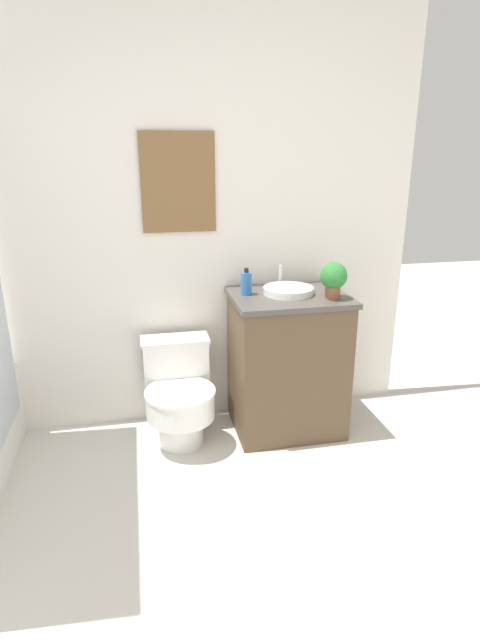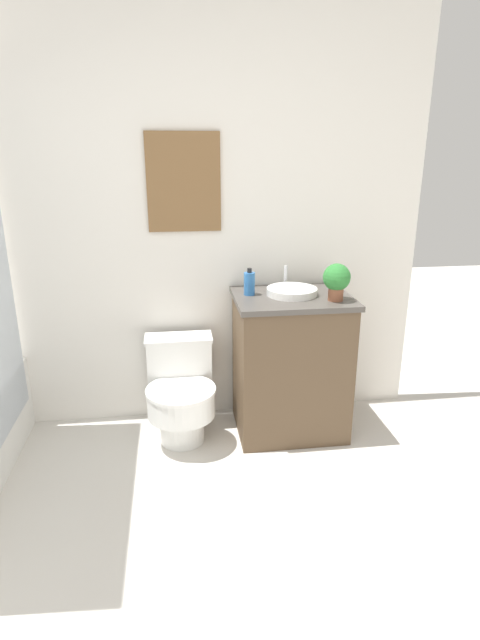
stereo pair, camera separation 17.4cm
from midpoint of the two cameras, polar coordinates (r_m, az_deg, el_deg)
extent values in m
cube|color=white|center=(2.92, -12.22, 11.48)|extent=(3.57, 0.05, 2.50)
cube|color=brown|center=(2.87, -4.68, 15.39)|extent=(0.41, 0.02, 0.54)
cube|color=silver|center=(2.86, -4.67, 15.38)|extent=(0.38, 0.01, 0.51)
cylinder|color=white|center=(2.95, -4.91, -11.91)|extent=(0.25, 0.25, 0.19)
cylinder|color=white|center=(2.83, -4.95, -9.48)|extent=(0.38, 0.38, 0.14)
cylinder|color=white|center=(2.79, -5.00, -8.03)|extent=(0.39, 0.39, 0.02)
cube|color=white|center=(2.99, -5.27, -5.12)|extent=(0.37, 0.17, 0.32)
cube|color=white|center=(2.92, -5.37, -2.08)|extent=(0.39, 0.18, 0.02)
cube|color=brown|center=(2.95, 7.44, -5.35)|extent=(0.62, 0.49, 0.80)
cube|color=#4C4742|center=(2.81, 7.79, 2.44)|extent=(0.65, 0.52, 0.03)
cylinder|color=white|center=(2.82, 7.71, 3.24)|extent=(0.28, 0.28, 0.04)
cylinder|color=silver|center=(2.96, 6.91, 4.92)|extent=(0.02, 0.02, 0.13)
cylinder|color=#2D6BB2|center=(2.79, 2.87, 4.14)|extent=(0.06, 0.06, 0.13)
cylinder|color=black|center=(2.77, 2.89, 5.67)|extent=(0.02, 0.02, 0.02)
cylinder|color=brown|center=(2.75, 12.67, 2.88)|extent=(0.08, 0.08, 0.07)
sphere|color=#2D7A33|center=(2.73, 12.81, 4.77)|extent=(0.15, 0.15, 0.15)
camera|label=1|loc=(0.09, -88.08, 0.64)|focal=28.00mm
camera|label=2|loc=(0.09, 91.92, -0.64)|focal=28.00mm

